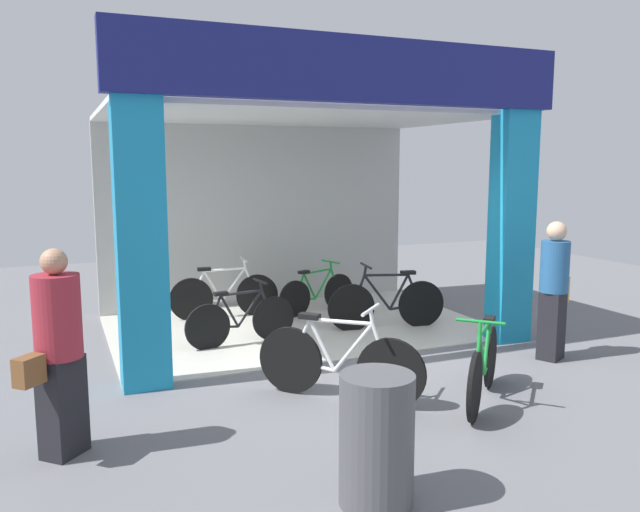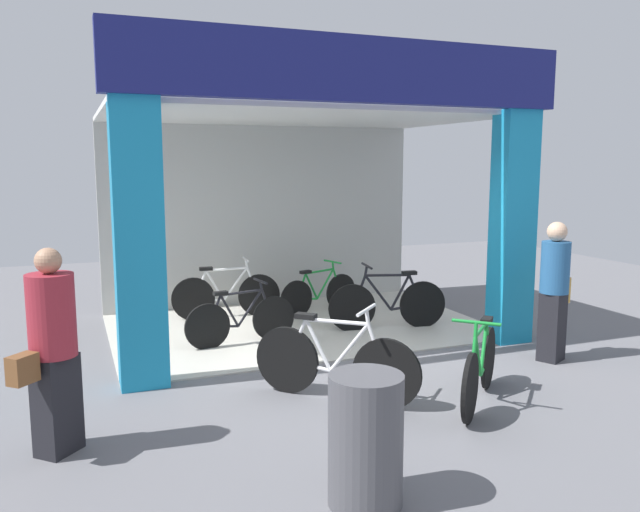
{
  "view_description": "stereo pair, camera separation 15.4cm",
  "coord_description": "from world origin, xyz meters",
  "views": [
    {
      "loc": [
        -3.15,
        -6.68,
        2.35
      ],
      "look_at": [
        0.0,
        0.86,
        1.15
      ],
      "focal_mm": 35.81,
      "sensor_mm": 36.0,
      "label": 1
    },
    {
      "loc": [
        -3.01,
        -6.74,
        2.35
      ],
      "look_at": [
        0.0,
        0.86,
        1.15
      ],
      "focal_mm": 35.81,
      "sensor_mm": 36.0,
      "label": 2
    }
  ],
  "objects": [
    {
      "name": "bicycle_parked_0",
      "position": [
        -0.63,
        -1.12,
        0.39
      ],
      "size": [
        1.27,
        1.28,
        0.97
      ],
      "color": "black",
      "rests_on": "ground"
    },
    {
      "name": "ground_plane",
      "position": [
        0.0,
        0.0,
        0.0
      ],
      "size": [
        18.39,
        18.39,
        0.0
      ],
      "primitive_type": "plane",
      "color": "slate",
      "rests_on": "ground"
    },
    {
      "name": "shop_facade",
      "position": [
        0.0,
        1.72,
        1.99
      ],
      "size": [
        5.4,
        3.77,
        3.72
      ],
      "color": "beige",
      "rests_on": "ground"
    },
    {
      "name": "bicycle_inside_3",
      "position": [
        -1.0,
        1.12,
        0.33
      ],
      "size": [
        1.51,
        0.41,
        0.83
      ],
      "color": "black",
      "rests_on": "ground"
    },
    {
      "name": "pedestrian_1",
      "position": [
        -3.19,
        -1.38,
        0.88
      ],
      "size": [
        0.6,
        0.61,
        1.69
      ],
      "color": "black",
      "rests_on": "ground"
    },
    {
      "name": "bicycle_inside_1",
      "position": [
        -0.84,
        2.62,
        0.36
      ],
      "size": [
        1.65,
        0.45,
        0.91
      ],
      "color": "black",
      "rests_on": "ground"
    },
    {
      "name": "bicycle_parked_1",
      "position": [
        0.66,
        -1.73,
        0.36
      ],
      "size": [
        1.2,
        1.18,
        0.9
      ],
      "color": "black",
      "rests_on": "ground"
    },
    {
      "name": "trash_bin",
      "position": [
        -1.19,
        -3.0,
        0.46
      ],
      "size": [
        0.52,
        0.52,
        0.93
      ],
      "primitive_type": "cylinder",
      "color": "#4C4C51",
      "rests_on": "ground"
    },
    {
      "name": "bicycle_inside_0",
      "position": [
        1.13,
        1.1,
        0.38
      ],
      "size": [
        1.7,
        0.47,
        0.94
      ],
      "color": "black",
      "rests_on": "ground"
    },
    {
      "name": "bicycle_inside_2",
      "position": [
        0.57,
        2.34,
        0.33
      ],
      "size": [
        1.42,
        0.52,
        0.81
      ],
      "color": "black",
      "rests_on": "ground"
    },
    {
      "name": "pedestrian_0",
      "position": [
        2.3,
        -0.88,
        0.86
      ],
      "size": [
        0.59,
        0.45,
        1.67
      ],
      "color": "black",
      "rests_on": "ground"
    }
  ]
}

